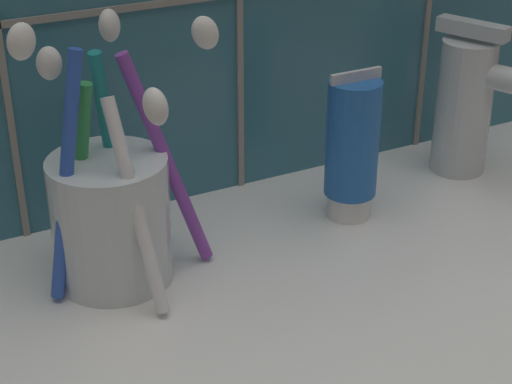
{
  "coord_description": "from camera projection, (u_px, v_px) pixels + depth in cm",
  "views": [
    {
      "loc": [
        -26.51,
        -42.47,
        34.75
      ],
      "look_at": [
        -3.18,
        2.6,
        8.27
      ],
      "focal_mm": 60.0,
      "sensor_mm": 36.0,
      "label": 1
    }
  ],
  "objects": [
    {
      "name": "sink_counter",
      "position": [
        313.0,
        289.0,
        0.6
      ],
      "size": [
        72.37,
        31.1,
        2.0
      ],
      "primitive_type": "cube",
      "color": "white",
      "rests_on": "ground"
    },
    {
      "name": "sink_faucet",
      "position": [
        471.0,
        101.0,
        0.71
      ],
      "size": [
        6.33,
        11.07,
        13.15
      ],
      "rotation": [
        0.0,
        0.0,
        -1.17
      ],
      "color": "silver",
      "rests_on": "sink_counter"
    },
    {
      "name": "toothpaste_tube",
      "position": [
        352.0,
        147.0,
        0.65
      ],
      "size": [
        4.24,
        4.03,
        11.92
      ],
      "color": "white",
      "rests_on": "sink_counter"
    },
    {
      "name": "toothbrush_cup",
      "position": [
        112.0,
        210.0,
        0.57
      ],
      "size": [
        13.85,
        11.78,
        19.13
      ],
      "color": "silver",
      "rests_on": "sink_counter"
    }
  ]
}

